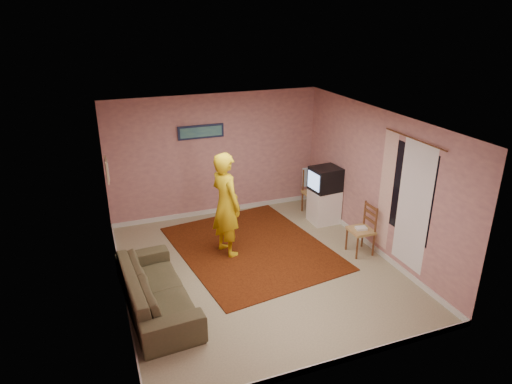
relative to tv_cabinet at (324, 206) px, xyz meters
name	(u,v)px	position (x,y,z in m)	size (l,w,h in m)	color
ground	(258,268)	(-1.95, -1.27, -0.35)	(5.00, 5.00, 0.00)	tan
wall_back	(216,156)	(-1.95, 1.23, 0.95)	(4.50, 0.02, 2.60)	tan
wall_front	(336,278)	(-1.95, -3.77, 0.95)	(4.50, 0.02, 2.60)	tan
wall_left	(114,220)	(-4.20, -1.27, 0.95)	(0.02, 5.00, 2.60)	tan
wall_right	(376,182)	(0.30, -1.27, 0.95)	(0.02, 5.00, 2.60)	tan
ceiling	(258,120)	(-1.95, -1.27, 2.25)	(4.50, 5.00, 0.02)	silver
baseboard_back	(218,210)	(-1.95, 1.22, -0.30)	(4.50, 0.02, 0.10)	silver
baseboard_front	(329,364)	(-1.95, -3.76, -0.30)	(4.50, 0.02, 0.10)	silver
baseboard_left	(124,292)	(-4.19, -1.27, -0.30)	(0.02, 5.00, 0.10)	silver
baseboard_right	(369,244)	(0.29, -1.27, -0.30)	(0.02, 5.00, 0.10)	silver
window	(409,192)	(0.29, -2.17, 1.10)	(0.01, 1.10, 1.50)	black
curtain_sheer	(413,207)	(0.28, -2.32, 0.90)	(0.01, 0.75, 2.10)	white
curtain_floral	(386,191)	(0.26, -1.62, 0.90)	(0.01, 0.35, 2.10)	white
curtain_rod	(414,139)	(0.25, -2.17, 1.97)	(0.02, 0.02, 1.40)	brown
picture_back	(201,132)	(-2.25, 1.20, 1.50)	(0.95, 0.04, 0.28)	#161E3C
picture_left	(107,170)	(-4.17, 0.33, 1.20)	(0.04, 0.38, 0.42)	#CDC08D
area_rug	(252,248)	(-1.81, -0.56, -0.35)	(2.53, 3.16, 0.02)	black
tv_cabinet	(324,206)	(0.00, 0.00, 0.00)	(0.56, 0.51, 0.71)	white
crt_tv	(325,179)	(-0.01, 0.00, 0.60)	(0.61, 0.55, 0.49)	black
chair_a	(314,188)	(0.01, 0.46, 0.24)	(0.44, 0.42, 0.53)	tan
dvd_player	(314,191)	(0.01, 0.46, 0.17)	(0.31, 0.22, 0.05)	#A1A1A6
blue_throw	(311,177)	(0.01, 0.65, 0.43)	(0.40, 0.05, 0.42)	#92CAEF
chair_b	(362,225)	(-0.02, -1.40, 0.21)	(0.40, 0.42, 0.51)	tan
game_console	(361,228)	(-0.02, -1.40, 0.14)	(0.19, 0.14, 0.04)	white
sofa	(156,289)	(-3.75, -1.76, -0.04)	(2.18, 0.85, 0.64)	#4C432E
person	(226,205)	(-2.28, -0.54, 0.60)	(0.70, 0.46, 1.91)	yellow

